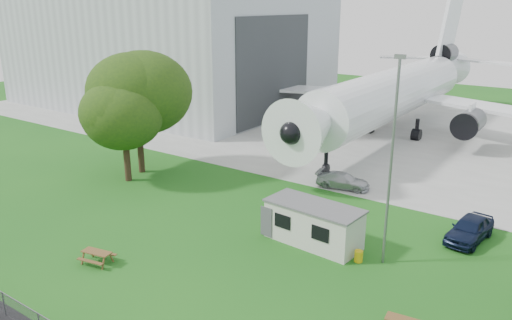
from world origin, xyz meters
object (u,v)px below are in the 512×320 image
Objects in this scene: hangar at (169,40)px; site_cabin at (314,224)px; airliner at (398,90)px; picnic_west at (98,263)px.

site_cabin is (41.57, -29.96, -8.09)m from hangar.
hangar reaches higher than site_cabin.
site_cabin is (5.60, -29.82, -3.96)m from airliner.
hangar reaches higher than airliner.
site_cabin is at bearing -79.37° from airliner.
site_cabin is at bearing -35.78° from hangar.
hangar is 36.21m from airliner.
hangar is 51.87m from site_cabin.
site_cabin is at bearing 35.25° from picnic_west.
airliner is 6.97× the size of site_cabin.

